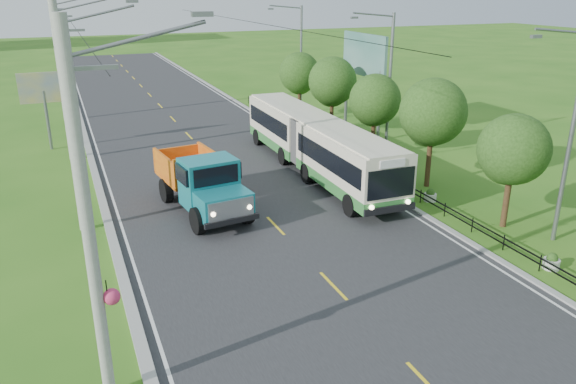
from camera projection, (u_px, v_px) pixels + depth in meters
ground at (333, 286)px, 20.89m from camera, size 240.00×240.00×0.00m
road at (202, 149)px, 38.26m from camera, size 14.00×120.00×0.02m
curb_left at (91, 160)px, 35.69m from camera, size 0.40×120.00×0.15m
curb_right at (298, 139)px, 40.78m from camera, size 0.30×120.00×0.10m
edge_line_left at (100, 160)px, 35.90m from camera, size 0.12×120.00×0.00m
edge_line_right at (292, 140)px, 40.62m from camera, size 0.12×120.00×0.00m
centre_dash at (333, 286)px, 20.89m from camera, size 0.12×2.20×0.00m
railing_right at (348, 156)px, 35.79m from camera, size 0.04×40.00×0.60m
pole_nearest at (91, 230)px, 13.66m from camera, size 3.51×0.44×10.00m
pole_near at (70, 120)px, 24.02m from camera, size 3.51×0.32×10.00m
pole_mid at (62, 80)px, 34.44m from camera, size 3.51×0.32×10.00m
pole_far at (58, 58)px, 44.87m from camera, size 3.51×0.32×10.00m
tree_second at (512, 152)px, 25.03m from camera, size 3.18×3.26×5.30m
tree_third at (432, 115)px, 30.08m from camera, size 3.60×3.62×6.00m
tree_fourth at (374, 102)px, 35.43m from camera, size 3.24×3.31×5.40m
tree_fifth at (332, 84)px, 40.55m from camera, size 3.48×3.52×5.80m
tree_back at (299, 75)px, 45.83m from camera, size 3.30×3.36×5.50m
streetlight_near at (569, 132)px, 22.97m from camera, size 3.02×0.20×9.07m
streetlight_mid at (388, 81)px, 35.13m from camera, size 3.02×0.20×9.07m
streetlight_far at (299, 56)px, 47.29m from camera, size 3.02×0.20×9.07m
planter_front at (552, 262)px, 22.11m from camera, size 0.64×0.64×0.67m
planter_near at (430, 196)px, 29.05m from camera, size 0.64×0.64×0.67m
planter_mid at (356, 155)px, 36.00m from camera, size 0.64×0.64×0.67m
planter_far at (305, 128)px, 42.95m from camera, size 0.64×0.64×0.67m
billboard_left at (43, 93)px, 37.04m from camera, size 3.00×0.20×5.20m
billboard_right at (364, 61)px, 40.78m from camera, size 0.24×6.00×7.30m
bus at (316, 141)px, 32.96m from camera, size 2.93×16.82×3.24m
dump_truck at (202, 179)px, 27.31m from camera, size 3.51×7.28×2.94m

